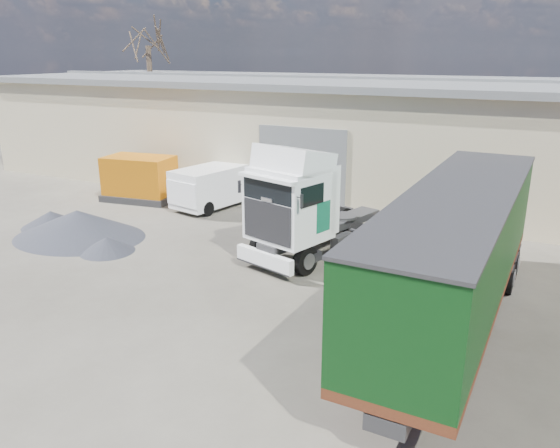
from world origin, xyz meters
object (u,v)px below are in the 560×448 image
at_px(bare_tree, 147,31).
at_px(box_trailer, 458,246).
at_px(tractor_unit, 304,211).
at_px(orange_skip, 140,181).
at_px(panel_van, 215,186).

relative_size(bare_tree, box_trailer, 0.89).
relative_size(tractor_unit, box_trailer, 0.57).
xyz_separation_m(bare_tree, orange_skip, (8.59, -11.68, -7.04)).
relative_size(panel_van, orange_skip, 1.33).
bearing_deg(bare_tree, tractor_unit, -39.50).
distance_m(panel_van, orange_skip, 3.75).
bearing_deg(bare_tree, panel_van, -41.98).
height_order(bare_tree, panel_van, bare_tree).
xyz_separation_m(bare_tree, box_trailer, (23.69, -18.06, -5.75)).
distance_m(box_trailer, panel_van, 13.45).
height_order(tractor_unit, box_trailer, tractor_unit).
bearing_deg(tractor_unit, bare_tree, 156.60).
xyz_separation_m(box_trailer, panel_van, (-11.41, 7.01, -1.25)).
height_order(tractor_unit, orange_skip, tractor_unit).
bearing_deg(tractor_unit, orange_skip, 176.41).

